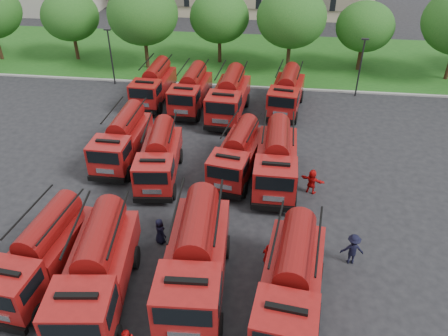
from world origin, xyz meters
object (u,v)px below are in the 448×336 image
object	(u,v)px
fire_truck_3	(291,282)
fire_truck_6	(237,154)
firefighter_3	(350,262)
fire_truck_9	(191,90)
fire_truck_0	(40,253)
fire_truck_1	(97,270)
firefighter_5	(310,192)
fire_truck_7	(276,159)
fire_truck_8	(154,84)
firefighter_0	(170,313)
fire_truck_4	(122,139)
firefighter_4	(161,242)
firefighter_2	(267,273)
fire_truck_11	(286,92)
fire_truck_2	(196,257)
fire_truck_5	(159,156)
fire_truck_10	(229,96)

from	to	relation	value
fire_truck_3	fire_truck_6	distance (m)	10.92
fire_truck_3	firefighter_3	bearing A→B (deg)	52.99
fire_truck_3	fire_truck_9	size ratio (longest dim) A/B	1.09
fire_truck_0	fire_truck_1	distance (m)	3.18
firefighter_5	fire_truck_7	bearing A→B (deg)	-0.67
fire_truck_8	firefighter_0	distance (m)	22.52
fire_truck_4	fire_truck_6	distance (m)	7.86
fire_truck_6	firefighter_4	world-z (taller)	fire_truck_6
fire_truck_3	firefighter_2	size ratio (longest dim) A/B	4.16
fire_truck_0	fire_truck_4	world-z (taller)	fire_truck_4
firefighter_2	firefighter_3	world-z (taller)	firefighter_2
fire_truck_8	fire_truck_11	xyz separation A→B (m)	(11.17, -0.29, 0.01)
fire_truck_1	fire_truck_8	bearing A→B (deg)	91.05
fire_truck_11	firefighter_4	distance (m)	18.14
firefighter_3	fire_truck_0	bearing A→B (deg)	7.63
fire_truck_2	fire_truck_8	bearing A→B (deg)	106.75
firefighter_4	firefighter_5	world-z (taller)	firefighter_5
fire_truck_3	fire_truck_11	bearing A→B (deg)	97.69
fire_truck_6	fire_truck_7	xyz separation A→B (m)	(2.47, -0.57, 0.14)
fire_truck_5	firefighter_2	size ratio (longest dim) A/B	3.78
fire_truck_0	fire_truck_5	bearing A→B (deg)	74.82
firefighter_4	fire_truck_9	bearing A→B (deg)	-45.82
fire_truck_6	firefighter_4	distance (m)	7.87
fire_truck_0	firefighter_5	distance (m)	15.51
fire_truck_4	fire_truck_5	distance (m)	3.46
fire_truck_8	firefighter_0	bearing A→B (deg)	-71.46
fire_truck_5	firefighter_5	bearing A→B (deg)	-9.64
fire_truck_7	firefighter_2	distance (m)	8.03
fire_truck_9	firefighter_4	distance (m)	16.46
fire_truck_5	firefighter_2	bearing A→B (deg)	-52.44
fire_truck_9	fire_truck_10	xyz separation A→B (m)	(3.28, -1.10, 0.13)
fire_truck_9	firefighter_5	size ratio (longest dim) A/B	4.20
firefighter_0	firefighter_4	distance (m)	4.65
fire_truck_11	fire_truck_0	bearing A→B (deg)	-111.93
fire_truck_8	firefighter_2	size ratio (longest dim) A/B	3.76
fire_truck_10	firefighter_5	size ratio (longest dim) A/B	4.58
firefighter_3	firefighter_5	bearing A→B (deg)	-76.24
fire_truck_2	firefighter_3	world-z (taller)	fire_truck_2
firefighter_0	fire_truck_1	bearing A→B (deg)	170.44
fire_truck_1	fire_truck_9	bearing A→B (deg)	81.93
fire_truck_10	fire_truck_1	bearing A→B (deg)	-96.94
firefighter_3	fire_truck_10	bearing A→B (deg)	-66.15
fire_truck_8	fire_truck_1	bearing A→B (deg)	-79.57
fire_truck_11	fire_truck_5	bearing A→B (deg)	-118.38
fire_truck_1	fire_truck_6	bearing A→B (deg)	57.47
fire_truck_9	firefighter_5	distance (m)	14.51
fire_truck_1	fire_truck_7	size ratio (longest dim) A/B	1.07
fire_truck_9	firefighter_5	bearing A→B (deg)	-45.75
fire_truck_2	firefighter_4	xyz separation A→B (m)	(-2.39, 2.59, -1.76)
firefighter_0	firefighter_2	size ratio (longest dim) A/B	1.10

